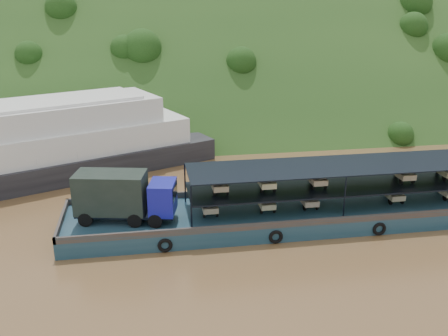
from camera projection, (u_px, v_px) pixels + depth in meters
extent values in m
plane|color=brown|center=(254.00, 215.00, 40.98)|extent=(160.00, 160.00, 0.00)
cube|color=#1C3C16|center=(202.00, 116.00, 74.52)|extent=(140.00, 39.60, 39.60)
cube|color=#133344|center=(289.00, 214.00, 39.73)|extent=(35.00, 7.00, 1.20)
cube|color=#592D19|center=(278.00, 189.00, 42.61)|extent=(35.00, 0.20, 0.50)
cube|color=#592D19|center=(302.00, 223.00, 36.28)|extent=(35.00, 0.20, 0.50)
cube|color=#592D19|center=(61.00, 220.00, 36.79)|extent=(0.20, 7.00, 0.50)
torus|color=black|center=(165.00, 245.00, 34.91)|extent=(1.06, 0.26, 1.06)
torus|color=black|center=(276.00, 237.00, 36.13)|extent=(1.06, 0.26, 1.06)
torus|color=black|center=(379.00, 229.00, 37.35)|extent=(1.06, 0.26, 1.06)
cylinder|color=black|center=(86.00, 219.00, 36.19)|extent=(1.11, 0.58, 1.06)
cylinder|color=black|center=(95.00, 207.00, 38.29)|extent=(1.11, 0.58, 1.06)
cylinder|color=black|center=(135.00, 220.00, 36.04)|extent=(1.11, 0.58, 1.06)
cylinder|color=black|center=(141.00, 208.00, 38.14)|extent=(1.11, 0.58, 1.06)
cylinder|color=black|center=(155.00, 221.00, 35.98)|extent=(1.11, 0.58, 1.06)
cylinder|color=black|center=(160.00, 208.00, 38.08)|extent=(1.11, 0.58, 1.06)
cube|color=black|center=(127.00, 212.00, 37.07)|extent=(7.54, 3.77, 0.21)
cube|color=#151897|center=(163.00, 197.00, 36.56)|extent=(2.29, 2.86, 2.33)
cube|color=black|center=(175.00, 192.00, 36.38)|extent=(0.50, 2.09, 0.96)
cube|color=black|center=(111.00, 192.00, 36.61)|extent=(5.51, 3.54, 2.97)
cube|color=black|center=(333.00, 185.00, 39.52)|extent=(23.00, 5.00, 0.12)
cube|color=black|center=(334.00, 166.00, 38.97)|extent=(23.00, 5.00, 0.08)
cylinder|color=black|center=(191.00, 207.00, 35.43)|extent=(0.12, 0.12, 3.30)
cylinder|color=black|center=(185.00, 183.00, 40.09)|extent=(0.12, 0.12, 3.30)
cylinder|color=black|center=(345.00, 197.00, 37.19)|extent=(0.12, 0.12, 3.30)
cylinder|color=black|center=(322.00, 175.00, 41.85)|extent=(0.12, 0.12, 3.30)
cylinder|color=black|center=(447.00, 168.00, 43.60)|extent=(0.12, 0.12, 3.30)
cylinder|color=black|center=(207.00, 204.00, 39.45)|extent=(0.12, 0.52, 0.52)
cylinder|color=black|center=(204.00, 214.00, 37.69)|extent=(0.14, 0.52, 0.52)
cylinder|color=black|center=(217.00, 213.00, 37.84)|extent=(0.14, 0.52, 0.52)
cube|color=#C8B68D|center=(210.00, 208.00, 37.98)|extent=(1.15, 1.50, 0.44)
cube|color=#B90C19|center=(208.00, 200.00, 38.99)|extent=(0.55, 0.80, 0.80)
cube|color=#B90C19|center=(208.00, 195.00, 38.64)|extent=(0.50, 0.10, 0.10)
cylinder|color=black|center=(262.00, 201.00, 40.13)|extent=(0.12, 0.52, 0.52)
cylinder|color=black|center=(261.00, 210.00, 38.37)|extent=(0.14, 0.52, 0.52)
cylinder|color=black|center=(274.00, 209.00, 38.53)|extent=(0.14, 0.52, 0.52)
cube|color=beige|center=(267.00, 204.00, 38.66)|extent=(1.15, 1.50, 0.44)
cube|color=red|center=(263.00, 196.00, 39.68)|extent=(0.55, 0.80, 0.80)
cube|color=red|center=(264.00, 191.00, 39.32)|extent=(0.50, 0.10, 0.10)
cylinder|color=black|center=(304.00, 198.00, 40.65)|extent=(0.12, 0.52, 0.52)
cylinder|color=black|center=(305.00, 207.00, 38.90)|extent=(0.14, 0.52, 0.52)
cylinder|color=black|center=(317.00, 206.00, 39.05)|extent=(0.14, 0.52, 0.52)
cube|color=beige|center=(310.00, 201.00, 39.19)|extent=(1.15, 1.50, 0.44)
cube|color=red|center=(305.00, 194.00, 40.20)|extent=(0.55, 0.80, 0.80)
cube|color=red|center=(306.00, 189.00, 39.85)|extent=(0.50, 0.10, 0.10)
cylinder|color=black|center=(386.00, 193.00, 41.75)|extent=(0.12, 0.52, 0.52)
cylinder|color=black|center=(390.00, 201.00, 40.00)|extent=(0.14, 0.52, 0.52)
cylinder|color=black|center=(402.00, 201.00, 40.15)|extent=(0.14, 0.52, 0.52)
cube|color=#BFB187|center=(395.00, 196.00, 40.29)|extent=(1.15, 1.50, 0.44)
cube|color=#BB0C0F|center=(388.00, 188.00, 41.30)|extent=(0.55, 0.80, 0.80)
cube|color=#BB0C0F|center=(390.00, 184.00, 40.95)|extent=(0.50, 0.10, 0.10)
cylinder|color=black|center=(438.00, 189.00, 42.48)|extent=(0.12, 0.52, 0.52)
cylinder|color=black|center=(445.00, 198.00, 40.73)|extent=(0.14, 0.52, 0.52)
cube|color=#AF260B|center=(441.00, 185.00, 42.03)|extent=(0.55, 0.80, 0.80)
cube|color=#AF260B|center=(443.00, 180.00, 41.68)|extent=(0.50, 0.10, 0.10)
cylinder|color=black|center=(217.00, 184.00, 39.00)|extent=(0.12, 0.52, 0.52)
cylinder|color=black|center=(214.00, 192.00, 37.24)|extent=(0.14, 0.52, 0.52)
cylinder|color=black|center=(227.00, 192.00, 37.40)|extent=(0.14, 0.52, 0.52)
cube|color=tan|center=(220.00, 186.00, 37.53)|extent=(1.15, 1.50, 0.44)
cube|color=red|center=(218.00, 179.00, 38.55)|extent=(0.55, 0.80, 0.80)
cube|color=red|center=(218.00, 173.00, 38.19)|extent=(0.50, 0.10, 0.10)
cylinder|color=black|center=(263.00, 181.00, 39.56)|extent=(0.12, 0.52, 0.52)
cylinder|color=black|center=(262.00, 190.00, 37.80)|extent=(0.14, 0.52, 0.52)
cylinder|color=black|center=(274.00, 189.00, 37.95)|extent=(0.14, 0.52, 0.52)
cube|color=beige|center=(267.00, 183.00, 38.09)|extent=(1.15, 1.50, 0.44)
cube|color=#1A479E|center=(264.00, 176.00, 39.10)|extent=(0.55, 0.80, 0.80)
cube|color=#1A479E|center=(264.00, 171.00, 38.75)|extent=(0.50, 0.10, 0.10)
cylinder|color=black|center=(311.00, 178.00, 40.17)|extent=(0.12, 0.52, 0.52)
cylinder|color=black|center=(313.00, 186.00, 38.42)|extent=(0.14, 0.52, 0.52)
cylinder|color=black|center=(325.00, 186.00, 38.57)|extent=(0.14, 0.52, 0.52)
cube|color=#C6B08C|center=(318.00, 180.00, 38.71)|extent=(1.15, 1.50, 0.44)
cube|color=#B50C12|center=(313.00, 173.00, 39.72)|extent=(0.55, 0.80, 0.80)
cube|color=#B50C12|center=(314.00, 168.00, 39.37)|extent=(0.50, 0.10, 0.10)
cylinder|color=black|center=(396.00, 173.00, 41.29)|extent=(0.12, 0.52, 0.52)
cylinder|color=black|center=(401.00, 181.00, 39.54)|extent=(0.14, 0.52, 0.52)
cylinder|color=black|center=(413.00, 180.00, 39.69)|extent=(0.14, 0.52, 0.52)
cube|color=tan|center=(405.00, 175.00, 39.83)|extent=(1.15, 1.50, 0.44)
cube|color=#AB210B|center=(398.00, 168.00, 40.84)|extent=(0.55, 0.80, 0.80)
cube|color=#AB210B|center=(400.00, 163.00, 40.49)|extent=(0.50, 0.10, 0.10)
cylinder|color=black|center=(438.00, 171.00, 41.86)|extent=(0.12, 0.52, 0.52)
cylinder|color=black|center=(445.00, 178.00, 40.11)|extent=(0.14, 0.52, 0.52)
cube|color=tan|center=(448.00, 173.00, 40.40)|extent=(1.15, 1.50, 0.44)
cube|color=#C0B688|center=(441.00, 166.00, 41.41)|extent=(0.55, 0.80, 0.80)
cube|color=#C0B688|center=(443.00, 161.00, 41.06)|extent=(0.50, 0.10, 0.10)
cube|color=black|center=(29.00, 167.00, 48.94)|extent=(37.81, 23.18, 2.23)
cube|color=silver|center=(26.00, 144.00, 48.14)|extent=(32.32, 20.13, 2.60)
cube|color=silver|center=(22.00, 118.00, 47.31)|extent=(26.83, 17.08, 2.42)
cube|color=silver|center=(20.00, 104.00, 46.87)|extent=(23.05, 14.76, 0.28)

